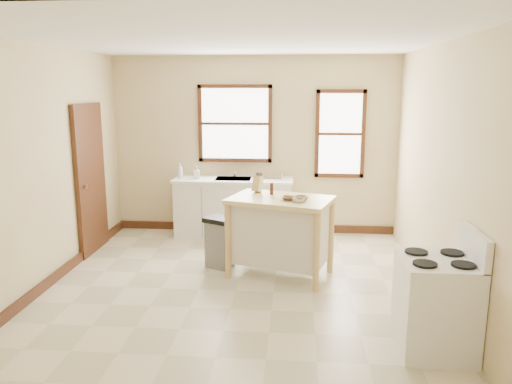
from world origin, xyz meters
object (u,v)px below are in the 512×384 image
(soap_bottle_b, at_px, (197,172))
(kitchen_island, at_px, (280,237))
(soap_bottle_a, at_px, (180,171))
(bowl_b, at_px, (301,198))
(knife_block, at_px, (257,185))
(bowl_a, at_px, (288,198))
(pepper_grinder, at_px, (272,189))
(gas_stove, at_px, (436,291))
(dish_rack, at_px, (271,176))
(trash_bin, at_px, (220,242))
(bowl_c, at_px, (299,200))

(soap_bottle_b, relative_size, kitchen_island, 0.16)
(soap_bottle_a, distance_m, bowl_b, 2.56)
(knife_block, bearing_deg, bowl_a, -21.85)
(soap_bottle_b, distance_m, bowl_b, 2.34)
(pepper_grinder, bearing_deg, gas_stove, -50.45)
(soap_bottle_b, relative_size, bowl_b, 1.14)
(gas_stove, bearing_deg, dish_rack, 115.83)
(pepper_grinder, bearing_deg, dish_rack, 93.18)
(trash_bin, bearing_deg, soap_bottle_b, 138.20)
(bowl_b, bearing_deg, pepper_grinder, 144.69)
(soap_bottle_a, height_order, trash_bin, soap_bottle_a)
(knife_block, xyz_separation_m, bowl_c, (0.53, -0.52, -0.08))
(bowl_b, distance_m, bowl_c, 0.13)
(kitchen_island, bearing_deg, trash_bin, -178.32)
(soap_bottle_a, xyz_separation_m, gas_stove, (3.07, -3.35, -0.47))
(soap_bottle_a, height_order, kitchen_island, soap_bottle_a)
(dish_rack, height_order, bowl_a, bowl_a)
(kitchen_island, height_order, knife_block, knife_block)
(kitchen_island, bearing_deg, gas_stove, -32.29)
(soap_bottle_a, xyz_separation_m, dish_rack, (1.43, 0.03, -0.07))
(soap_bottle_a, xyz_separation_m, pepper_grinder, (1.51, -1.47, 0.03))
(bowl_a, distance_m, bowl_c, 0.16)
(soap_bottle_b, relative_size, bowl_a, 1.16)
(dish_rack, xyz_separation_m, gas_stove, (1.64, -3.38, -0.41))
(pepper_grinder, relative_size, bowl_b, 0.89)
(kitchen_island, height_order, bowl_b, bowl_b)
(gas_stove, bearing_deg, trash_bin, 139.16)
(pepper_grinder, distance_m, bowl_b, 0.46)
(kitchen_island, height_order, bowl_a, bowl_a)
(soap_bottle_a, bearing_deg, dish_rack, 9.69)
(kitchen_island, xyz_separation_m, bowl_a, (0.09, -0.11, 0.52))
(soap_bottle_b, xyz_separation_m, bowl_c, (1.58, -1.82, 0.00))
(kitchen_island, distance_m, gas_stove, 2.23)
(bowl_a, xyz_separation_m, gas_stove, (1.34, -1.60, -0.45))
(bowl_c, distance_m, gas_stove, 1.98)
(knife_block, distance_m, bowl_c, 0.74)
(kitchen_island, bearing_deg, dish_rack, 114.45)
(soap_bottle_a, distance_m, pepper_grinder, 2.11)
(pepper_grinder, relative_size, gas_stove, 0.13)
(knife_block, bearing_deg, kitchen_island, -21.01)
(knife_block, bearing_deg, bowl_b, -10.92)
(soap_bottle_a, bearing_deg, bowl_a, -36.87)
(soap_bottle_a, bearing_deg, gas_stove, -38.89)
(bowl_b, relative_size, bowl_c, 1.12)
(knife_block, relative_size, bowl_b, 1.19)
(dish_rack, relative_size, bowl_c, 2.49)
(dish_rack, relative_size, gas_stove, 0.33)
(trash_bin, distance_m, gas_stove, 2.96)
(soap_bottle_b, xyz_separation_m, gas_stove, (2.79, -3.31, -0.45))
(kitchen_island, xyz_separation_m, gas_stove, (1.43, -1.70, 0.06))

